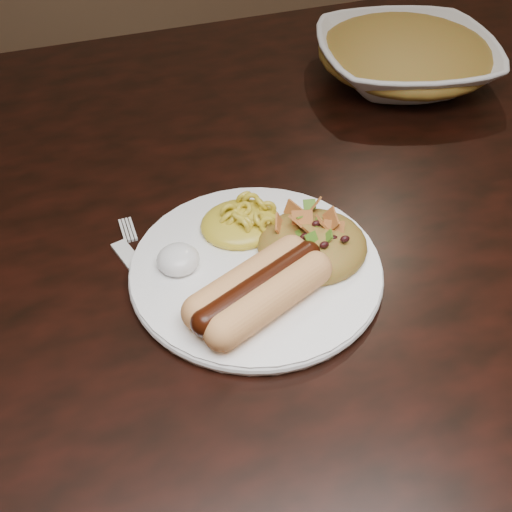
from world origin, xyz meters
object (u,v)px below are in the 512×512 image
object	(u,v)px
table	(211,268)
serving_bowl	(405,61)
plate	(256,268)
fork	(141,273)

from	to	relation	value
table	serving_bowl	distance (m)	0.39
table	plate	bearing A→B (deg)	-82.37
fork	serving_bowl	world-z (taller)	serving_bowl
plate	fork	bearing A→B (deg)	161.10
serving_bowl	table	bearing A→B (deg)	-152.51
table	fork	size ratio (longest dim) A/B	10.25
table	serving_bowl	size ratio (longest dim) A/B	6.73
plate	serving_bowl	distance (m)	0.43
plate	fork	xyz separation A→B (m)	(-0.10, 0.03, -0.00)
table	serving_bowl	xyz separation A→B (m)	(0.33, 0.17, 0.12)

